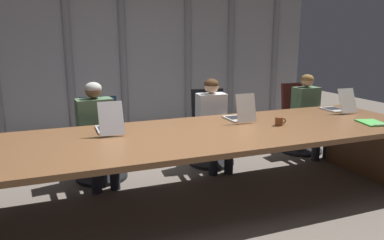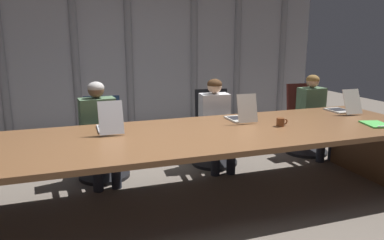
% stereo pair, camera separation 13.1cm
% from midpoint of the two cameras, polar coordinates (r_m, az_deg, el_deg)
% --- Properties ---
extents(ground_plane, '(13.35, 13.35, 0.00)m').
position_cam_midpoint_polar(ground_plane, '(3.74, -1.77, -13.04)').
color(ground_plane, '#6B6056').
extents(conference_table, '(5.02, 1.36, 0.73)m').
position_cam_midpoint_polar(conference_table, '(3.52, -1.84, -4.07)').
color(conference_table, brown).
rests_on(conference_table, ground_plane).
extents(curtain_backdrop, '(6.68, 0.17, 2.71)m').
position_cam_midpoint_polar(curtain_backdrop, '(6.10, -10.88, 10.03)').
color(curtain_backdrop, '#9999A0').
rests_on(curtain_backdrop, ground_plane).
extents(laptop_left_mid, '(0.23, 0.45, 0.32)m').
position_cam_midpoint_polar(laptop_left_mid, '(3.64, -13.83, -0.89)').
color(laptop_left_mid, '#BCBCC1').
rests_on(laptop_left_mid, conference_table).
extents(laptop_center, '(0.23, 0.40, 0.32)m').
position_cam_midpoint_polar(laptop_center, '(4.04, 6.54, 0.76)').
color(laptop_center, beige).
rests_on(laptop_center, conference_table).
extents(laptop_right_mid, '(0.24, 0.44, 0.30)m').
position_cam_midpoint_polar(laptop_right_mid, '(4.86, 21.17, 1.96)').
color(laptop_right_mid, beige).
rests_on(laptop_right_mid, conference_table).
extents(office_chair_left_mid, '(0.60, 0.60, 0.94)m').
position_cam_midpoint_polar(office_chair_left_mid, '(4.46, -14.94, -4.29)').
color(office_chair_left_mid, navy).
rests_on(office_chair_left_mid, ground_plane).
extents(office_chair_center, '(0.60, 0.61, 0.96)m').
position_cam_midpoint_polar(office_chair_center, '(4.81, 2.13, -2.54)').
color(office_chair_center, black).
rests_on(office_chair_center, ground_plane).
extents(office_chair_right_mid, '(0.60, 0.60, 0.98)m').
position_cam_midpoint_polar(office_chair_right_mid, '(5.52, 15.87, -0.96)').
color(office_chair_right_mid, '#511E19').
rests_on(office_chair_right_mid, ground_plane).
extents(person_left_mid, '(0.44, 0.57, 1.15)m').
position_cam_midpoint_polar(person_left_mid, '(4.23, -15.49, -1.10)').
color(person_left_mid, '#4C6B4C').
rests_on(person_left_mid, ground_plane).
extents(person_center, '(0.40, 0.57, 1.12)m').
position_cam_midpoint_polar(person_center, '(4.59, 2.57, 0.26)').
color(person_center, silver).
rests_on(person_center, ground_plane).
extents(person_right_mid, '(0.37, 0.55, 1.13)m').
position_cam_midpoint_polar(person_right_mid, '(5.35, 17.27, 1.45)').
color(person_right_mid, '#4C6B4C').
rests_on(person_right_mid, ground_plane).
extents(coffee_mug_near, '(0.13, 0.08, 0.09)m').
position_cam_midpoint_polar(coffee_mug_near, '(3.90, 12.57, -0.19)').
color(coffee_mug_near, brown).
rests_on(coffee_mug_near, conference_table).
extents(spiral_notepad, '(0.29, 0.35, 0.03)m').
position_cam_midpoint_polar(spiral_notepad, '(4.31, 25.56, -0.39)').
color(spiral_notepad, '#4CB74C').
rests_on(spiral_notepad, conference_table).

